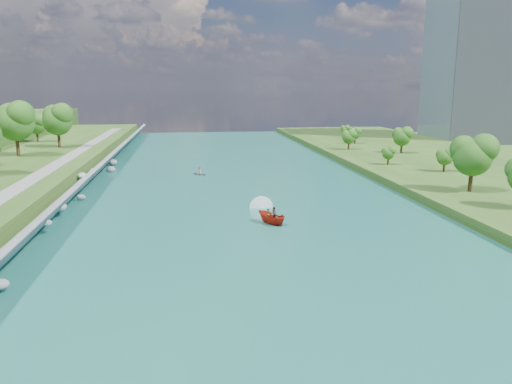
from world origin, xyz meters
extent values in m
plane|color=#2D5119|center=(0.00, 0.00, 0.00)|extent=(260.00, 260.00, 0.00)
cube|color=#175950|center=(0.00, 20.00, 0.05)|extent=(55.00, 240.00, 0.10)
cube|color=slate|center=(-25.85, 20.00, 1.80)|extent=(3.54, 236.00, 4.05)
ellipsoid|color=gray|center=(-24.62, -15.75, 0.84)|extent=(1.44, 1.33, 0.92)
ellipsoid|color=gray|center=(-25.74, -5.69, 2.24)|extent=(1.21, 1.25, 0.95)
ellipsoid|color=gray|center=(-25.37, 2.32, 1.50)|extent=(1.18, 1.20, 0.84)
ellipsoid|color=gray|center=(-25.77, 10.73, 1.52)|extent=(1.68, 2.12, 1.25)
ellipsoid|color=gray|center=(-25.09, 20.85, 0.65)|extent=(1.38, 1.11, 0.84)
ellipsoid|color=gray|center=(-26.76, 30.69, 2.36)|extent=(1.76, 2.02, 1.15)
ellipsoid|color=gray|center=(-26.04, 38.70, 1.98)|extent=(1.77, 1.71, 0.99)
ellipsoid|color=gray|center=(-24.41, 48.51, 0.57)|extent=(1.83, 1.71, 1.32)
ellipsoid|color=gray|center=(-25.19, 57.28, 0.81)|extent=(1.80, 2.07, 1.33)
cube|color=gray|center=(-32.50, 20.00, 3.55)|extent=(3.00, 200.00, 0.10)
cube|color=gray|center=(82.50, 95.00, 30.00)|extent=(22.00, 22.00, 60.00)
ellipsoid|color=#2B5115|center=(-43.47, 50.65, 10.19)|extent=(8.03, 8.03, 13.38)
ellipsoid|color=#2B5115|center=(-38.66, 65.28, 9.63)|extent=(7.36, 7.36, 12.26)
ellipsoid|color=#2B5115|center=(-47.40, 78.80, 7.81)|extent=(5.17, 5.17, 8.61)
ellipsoid|color=#2B5115|center=(36.13, 12.62, 6.86)|extent=(6.43, 6.43, 10.72)
ellipsoid|color=#2B5115|center=(41.51, 30.91, 4.20)|extent=(3.24, 3.24, 5.40)
ellipsoid|color=#2B5115|center=(34.19, 41.04, 3.83)|extent=(2.80, 2.80, 4.66)
ellipsoid|color=#2B5115|center=(44.72, 58.28, 5.38)|extent=(4.66, 4.66, 7.77)
ellipsoid|color=#2B5115|center=(34.08, 67.52, 4.58)|extent=(3.69, 3.69, 6.16)
ellipsoid|color=#2B5115|center=(40.23, 80.52, 4.24)|extent=(3.29, 3.29, 5.48)
ellipsoid|color=#2B5115|center=(42.88, 98.18, 3.90)|extent=(2.88, 2.88, 4.81)
imported|color=#AD1F0D|center=(2.59, 3.07, 0.97)|extent=(4.01, 4.66, 1.74)
imported|color=#66605B|center=(2.19, 2.67, 1.36)|extent=(0.70, 0.50, 1.82)
imported|color=#66605B|center=(3.09, 3.57, 1.35)|extent=(1.11, 1.05, 1.80)
cube|color=white|center=(2.59, 6.07, 0.13)|extent=(0.90, 5.00, 0.06)
imported|color=#9899A0|center=(-5.71, 41.70, 0.40)|extent=(3.52, 3.41, 0.59)
imported|color=#66605B|center=(-5.71, 41.70, 1.06)|extent=(0.76, 0.55, 1.43)
camera|label=1|loc=(-7.92, -59.51, 17.85)|focal=35.00mm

